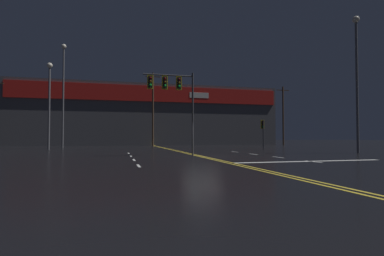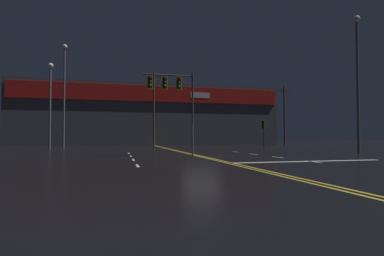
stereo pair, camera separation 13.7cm
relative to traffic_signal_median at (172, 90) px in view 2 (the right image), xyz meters
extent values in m
plane|color=black|center=(1.72, -1.78, -4.70)|extent=(200.00, 200.00, 0.00)
cube|color=gold|center=(1.57, -1.78, -4.69)|extent=(0.12, 60.00, 0.01)
cube|color=gold|center=(1.87, -1.78, -4.69)|extent=(0.12, 60.00, 0.01)
cube|color=silver|center=(-2.88, -7.18, -4.69)|extent=(0.12, 1.40, 0.01)
cube|color=silver|center=(-2.88, -3.58, -4.69)|extent=(0.12, 1.40, 0.01)
cube|color=silver|center=(-2.88, 0.02, -4.69)|extent=(0.12, 1.40, 0.01)
cube|color=silver|center=(-2.88, 3.62, -4.69)|extent=(0.12, 1.40, 0.01)
cube|color=silver|center=(6.32, -7.18, -4.69)|extent=(0.12, 1.40, 0.01)
cube|color=silver|center=(6.32, -3.58, -4.69)|extent=(0.12, 1.40, 0.01)
cube|color=silver|center=(6.32, 0.02, -4.69)|extent=(0.12, 1.40, 0.01)
cube|color=silver|center=(6.32, 3.62, -4.69)|extent=(0.12, 1.40, 0.01)
cube|color=silver|center=(6.32, -6.90, -4.69)|extent=(8.83, 0.40, 0.01)
cylinder|color=#38383D|center=(1.53, 0.01, -1.70)|extent=(0.14, 0.14, 6.00)
cylinder|color=#38383D|center=(-0.28, 0.01, 1.05)|extent=(3.61, 0.10, 0.10)
cube|color=black|center=(0.50, 0.01, 0.51)|extent=(0.28, 0.24, 0.84)
cube|color=gold|center=(0.50, 0.01, 0.51)|extent=(0.42, 0.08, 0.99)
sphere|color=#500705|center=(0.50, -0.14, 0.76)|extent=(0.17, 0.17, 0.17)
sphere|color=#543707|center=(0.50, -0.14, 0.51)|extent=(0.17, 0.17, 0.17)
sphere|color=green|center=(0.50, -0.14, 0.26)|extent=(0.17, 0.17, 0.17)
cube|color=black|center=(-0.53, 0.01, 0.51)|extent=(0.28, 0.24, 0.84)
cube|color=gold|center=(-0.53, 0.01, 0.51)|extent=(0.42, 0.08, 0.99)
sphere|color=#500705|center=(-0.53, -0.14, 0.76)|extent=(0.17, 0.17, 0.17)
sphere|color=#543707|center=(-0.53, -0.14, 0.51)|extent=(0.17, 0.17, 0.17)
sphere|color=green|center=(-0.53, -0.14, 0.26)|extent=(0.17, 0.17, 0.17)
cube|color=black|center=(-1.57, 0.01, 0.51)|extent=(0.28, 0.24, 0.84)
cube|color=gold|center=(-1.57, 0.01, 0.51)|extent=(0.42, 0.08, 0.99)
sphere|color=#500705|center=(-1.57, -0.14, 0.76)|extent=(0.17, 0.17, 0.17)
sphere|color=#543707|center=(-1.57, -0.14, 0.51)|extent=(0.17, 0.17, 0.17)
sphere|color=green|center=(-1.57, -0.14, 0.26)|extent=(0.17, 0.17, 0.17)
cylinder|color=#38383D|center=(11.90, 8.98, -3.10)|extent=(0.13, 0.13, 3.19)
cube|color=black|center=(11.90, 9.16, -1.98)|extent=(0.28, 0.24, 0.84)
cube|color=gold|center=(11.90, 9.16, -1.98)|extent=(0.42, 0.08, 0.99)
sphere|color=#500705|center=(11.90, 9.00, -1.72)|extent=(0.17, 0.17, 0.17)
sphere|color=#543707|center=(11.90, 9.00, -1.98)|extent=(0.17, 0.17, 0.17)
sphere|color=green|center=(11.90, 9.00, -2.23)|extent=(0.17, 0.17, 0.17)
cylinder|color=#59595E|center=(-9.89, 16.48, 1.20)|extent=(0.20, 0.20, 11.80)
sphere|color=silver|center=(-9.89, 16.48, 7.27)|extent=(0.56, 0.56, 0.56)
cylinder|color=#59595E|center=(-10.58, 12.44, -0.41)|extent=(0.20, 0.20, 8.58)
sphere|color=silver|center=(-10.58, 12.44, 4.05)|extent=(0.56, 0.56, 0.56)
cylinder|color=#59595E|center=(15.31, -0.70, 0.74)|extent=(0.20, 0.20, 10.88)
sphere|color=silver|center=(15.31, -0.70, 6.35)|extent=(0.56, 0.56, 0.56)
cube|color=#4C4C51|center=(1.72, 30.63, 0.20)|extent=(42.57, 10.00, 9.80)
cube|color=red|center=(1.72, 25.53, 3.39)|extent=(41.71, 0.20, 2.45)
cube|color=white|center=(9.17, 25.48, 3.39)|extent=(3.20, 0.16, 0.90)
cylinder|color=#4C3828|center=(1.43, 23.26, 0.75)|extent=(0.26, 0.26, 10.90)
cube|color=#4C3828|center=(1.43, 23.26, 5.60)|extent=(2.20, 0.12, 0.12)
cylinder|color=#4C3828|center=(23.07, 23.26, 0.16)|extent=(0.26, 0.26, 9.71)
cube|color=#4C3828|center=(23.07, 23.26, 4.41)|extent=(2.20, 0.12, 0.12)
camera|label=1|loc=(-3.90, -21.04, -3.38)|focal=28.00mm
camera|label=2|loc=(-3.77, -21.07, -3.38)|focal=28.00mm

